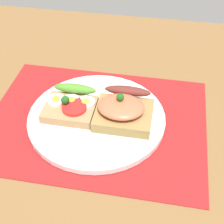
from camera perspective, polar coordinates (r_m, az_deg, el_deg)
ground_plane at (r=66.52cm, az=-2.55°, el=-2.60°), size 120.00×90.00×3.20cm
placemat at (r=65.29cm, az=-2.59°, el=-1.51°), size 41.72×31.84×0.30cm
plate at (r=64.79cm, az=-2.61°, el=-1.04°), size 26.25×26.25×1.17cm
sandwich_egg_tomato at (r=65.10cm, az=-6.95°, el=1.22°), size 9.63×9.34×3.90cm
sandwich_salmon at (r=62.80cm, az=1.90°, el=0.46°), size 10.58×10.49×5.50cm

